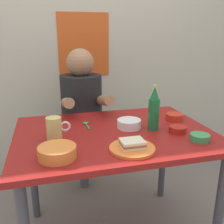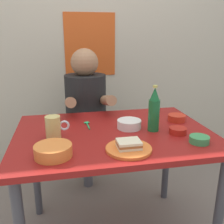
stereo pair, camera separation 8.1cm
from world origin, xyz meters
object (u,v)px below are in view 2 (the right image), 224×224
(dining_table, at_px, (114,146))
(sandwich, at_px, (129,144))
(dip_bowl_green, at_px, (199,139))
(person_seated, at_px, (86,101))
(beer_mug, at_px, (54,127))
(plate_orange, at_px, (129,149))
(beer_bottle, at_px, (154,111))
(stool, at_px, (87,149))

(dining_table, relative_size, sandwich, 10.00)
(sandwich, relative_size, dip_bowl_green, 1.10)
(sandwich, bearing_deg, person_seated, 97.53)
(person_seated, bearing_deg, beer_mug, -109.84)
(dining_table, height_order, person_seated, person_seated)
(dip_bowl_green, bearing_deg, beer_mug, 163.74)
(sandwich, height_order, dip_bowl_green, sandwich)
(plate_orange, xyz_separation_m, beer_bottle, (0.20, 0.22, 0.11))
(plate_orange, bearing_deg, beer_mug, 147.31)
(dip_bowl_green, bearing_deg, person_seated, 119.62)
(person_seated, relative_size, plate_orange, 3.27)
(stool, xyz_separation_m, beer_mug, (-0.23, -0.66, 0.45))
(stool, distance_m, sandwich, 0.99)
(sandwich, xyz_separation_m, dip_bowl_green, (0.37, 0.01, -0.01))
(stool, relative_size, person_seated, 0.63)
(beer_mug, bearing_deg, beer_bottle, -0.06)
(beer_bottle, distance_m, dip_bowl_green, 0.29)
(person_seated, height_order, beer_mug, person_seated)
(dining_table, relative_size, person_seated, 1.53)
(plate_orange, height_order, sandwich, sandwich)
(beer_bottle, bearing_deg, dining_table, 172.49)
(sandwich, bearing_deg, stool, 97.43)
(sandwich, relative_size, beer_bottle, 0.42)
(person_seated, relative_size, sandwich, 6.54)
(plate_orange, relative_size, beer_mug, 1.75)
(stool, bearing_deg, beer_mug, -109.53)
(sandwich, xyz_separation_m, beer_bottle, (0.20, 0.22, 0.09))
(person_seated, height_order, dip_bowl_green, person_seated)
(dining_table, distance_m, person_seated, 0.64)
(person_seated, distance_m, dip_bowl_green, 0.99)
(dip_bowl_green, bearing_deg, dining_table, 148.61)
(person_seated, xyz_separation_m, sandwich, (0.12, -0.87, 0.01))
(plate_orange, bearing_deg, beer_bottle, 47.55)
(dining_table, bearing_deg, beer_mug, -174.97)
(beer_mug, height_order, beer_bottle, beer_bottle)
(dining_table, bearing_deg, dip_bowl_green, -31.39)
(dining_table, height_order, dip_bowl_green, dip_bowl_green)
(beer_bottle, bearing_deg, plate_orange, -132.45)
(sandwich, distance_m, dip_bowl_green, 0.37)
(beer_mug, relative_size, dip_bowl_green, 1.26)
(person_seated, xyz_separation_m, plate_orange, (0.12, -0.87, -0.02))
(stool, relative_size, beer_mug, 3.57)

